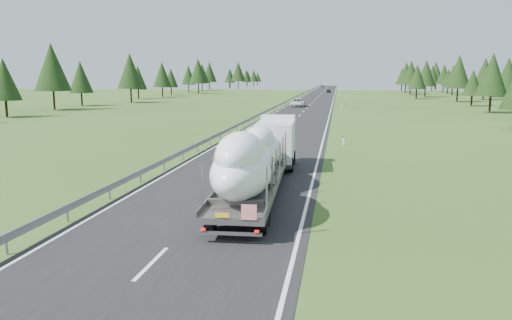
% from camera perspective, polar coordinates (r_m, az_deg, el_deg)
% --- Properties ---
extents(ground, '(400.00, 400.00, 0.00)m').
position_cam_1_polar(ground, '(17.25, -11.85, -11.54)').
color(ground, '#304F1A').
rests_on(ground, ground).
extents(road_surface, '(10.00, 400.00, 0.02)m').
position_cam_1_polar(road_surface, '(115.28, 6.44, 6.51)').
color(road_surface, black).
rests_on(road_surface, ground).
extents(guardrail, '(0.10, 400.00, 0.76)m').
position_cam_1_polar(guardrail, '(115.59, 3.80, 6.85)').
color(guardrail, slate).
rests_on(guardrail, ground).
extents(marker_posts, '(0.13, 350.08, 1.00)m').
position_cam_1_polar(marker_posts, '(170.05, 9.65, 7.61)').
color(marker_posts, silver).
rests_on(marker_posts, ground).
extents(highway_sign, '(0.08, 0.90, 2.60)m').
position_cam_1_polar(highway_sign, '(95.06, 10.19, 6.86)').
color(highway_sign, slate).
rests_on(highway_sign, ground).
extents(tree_line_right, '(28.42, 326.38, 12.59)m').
position_cam_1_polar(tree_line_right, '(138.94, 23.94, 9.13)').
color(tree_line_right, black).
rests_on(tree_line_right, ground).
extents(tree_line_left, '(15.55, 325.83, 12.46)m').
position_cam_1_polar(tree_line_left, '(146.43, -11.03, 9.75)').
color(tree_line_left, black).
rests_on(tree_line_left, ground).
extents(boat_truck, '(3.16, 18.43, 3.90)m').
position_cam_1_polar(boat_truck, '(26.29, 0.29, 0.62)').
color(boat_truck, silver).
rests_on(boat_truck, ground).
extents(distant_van, '(2.71, 5.86, 1.63)m').
position_cam_1_polar(distant_van, '(100.56, 4.82, 6.55)').
color(distant_van, silver).
rests_on(distant_van, ground).
extents(distant_car_dark, '(1.58, 3.79, 1.28)m').
position_cam_1_polar(distant_car_dark, '(186.57, 8.31, 7.84)').
color(distant_car_dark, black).
rests_on(distant_car_dark, ground).
extents(distant_car_blue, '(1.44, 4.00, 1.31)m').
position_cam_1_polar(distant_car_blue, '(269.20, 7.56, 8.38)').
color(distant_car_blue, navy).
rests_on(distant_car_blue, ground).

